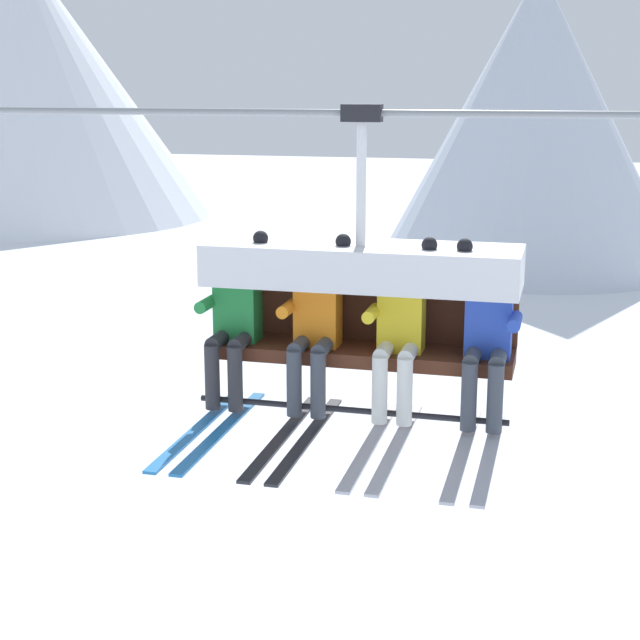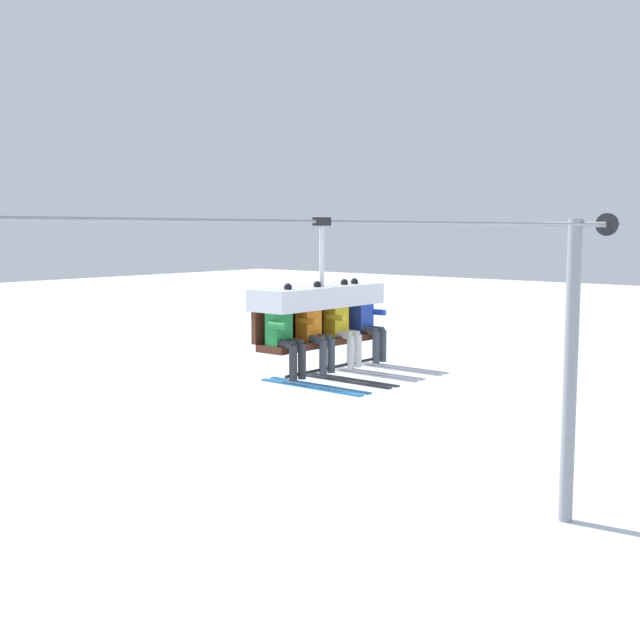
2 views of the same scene
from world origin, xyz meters
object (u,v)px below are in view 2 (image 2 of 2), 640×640
object	(u,v)px
skier_orange	(315,328)
skier_yellow	(343,324)
lift_tower_far	(571,364)
skier_green	(286,332)
chairlift_chair	(318,307)
skier_blue	(368,320)

from	to	relation	value
skier_orange	skier_yellow	xyz separation A→B (m)	(0.62, 0.00, 0.00)
lift_tower_far	skier_green	size ratio (longest dim) A/B	4.73
skier_green	chairlift_chair	bearing A→B (deg)	13.03
skier_blue	skier_green	bearing A→B (deg)	180.00
skier_orange	skier_blue	bearing A→B (deg)	0.00
skier_green	skier_yellow	world-z (taller)	same
skier_green	skier_yellow	distance (m)	1.24
skier_green	skier_orange	bearing A→B (deg)	0.00
skier_blue	skier_orange	bearing A→B (deg)	180.00
chairlift_chair	skier_orange	xyz separation A→B (m)	(-0.31, -0.21, -0.27)
lift_tower_far	chairlift_chair	xyz separation A→B (m)	(-10.91, -0.71, 2.35)
skier_yellow	skier_blue	xyz separation A→B (m)	(0.61, 0.00, 0.00)
skier_green	skier_blue	bearing A→B (deg)	0.00
chairlift_chair	skier_blue	xyz separation A→B (m)	(0.93, -0.21, -0.27)
skier_green	skier_blue	world-z (taller)	same
lift_tower_far	skier_orange	world-z (taller)	lift_tower_far
skier_blue	chairlift_chair	bearing A→B (deg)	166.97
skier_green	skier_yellow	bearing A→B (deg)	0.00
lift_tower_far	chairlift_chair	size ratio (longest dim) A/B	3.52
skier_green	lift_tower_far	bearing A→B (deg)	4.45
skier_green	skier_orange	distance (m)	0.62
chairlift_chair	skier_blue	size ratio (longest dim) A/B	1.34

